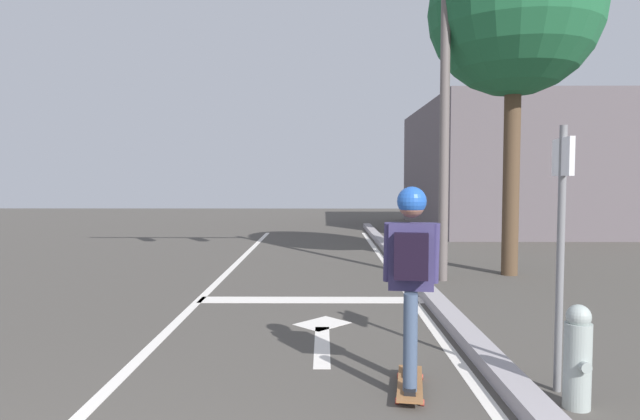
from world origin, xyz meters
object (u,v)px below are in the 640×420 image
Objects in this scene: street_sign_post at (561,218)px; roadside_tree at (515,11)px; skateboard at (410,384)px; fire_hydrant at (578,357)px; traffic_signal_mast at (377,35)px; skater at (411,261)px.

street_sign_post is 6.42m from roadside_tree.
skateboard is 1.04× the size of fire_hydrant.
fire_hydrant is (1.20, -0.32, 0.33)m from skateboard.
traffic_signal_mast reaches higher than street_sign_post.
street_sign_post is at bearing -78.02° from traffic_signal_mast.
skateboard is at bearing -116.04° from roadside_tree.
fire_hydrant is at bearing -78.71° from traffic_signal_mast.
roadside_tree reaches higher than skateboard.
skater is at bearing -92.10° from traffic_signal_mast.
skateboard is at bearing 80.66° from skater.
skater is at bearing -115.99° from roadside_tree.
fire_hydrant is at bearing -104.07° from roadside_tree.
street_sign_post is at bearing 1.39° from skater.
traffic_signal_mast is 5.60m from street_sign_post.
skateboard is 7.52m from roadside_tree.
street_sign_post reaches higher than skateboard.
traffic_signal_mast reaches higher than skater.
street_sign_post is 1.07m from fire_hydrant.
street_sign_post is (1.20, 0.03, 0.34)m from skater.
skateboard is 0.52× the size of skater.
skater reaches higher than skateboard.
skater is 1.41m from fire_hydrant.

